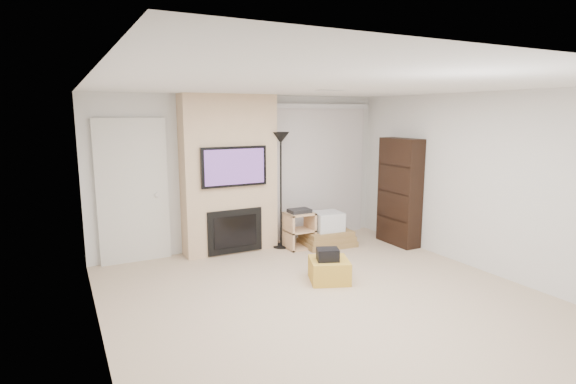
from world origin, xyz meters
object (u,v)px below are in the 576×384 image
floor_lamp (281,157)px  box_stack (327,233)px  ottoman (329,270)px  av_stand (299,228)px  bookshelf (400,192)px

floor_lamp → box_stack: bearing=-19.6°
ottoman → av_stand: 1.55m
av_stand → bookshelf: 1.81m
av_stand → box_stack: (0.50, -0.07, -0.13)m
av_stand → box_stack: bearing=-8.4°
ottoman → av_stand: bearing=76.1°
ottoman → floor_lamp: floor_lamp is taller
av_stand → bookshelf: bookshelf is taller
av_stand → box_stack: 0.52m
ottoman → box_stack: bearing=58.6°
ottoman → av_stand: av_stand is taller
ottoman → bookshelf: size_ratio=0.28×
box_stack → ottoman: bearing=-121.4°
floor_lamp → av_stand: bearing=-37.9°
ottoman → floor_lamp: size_ratio=0.26×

